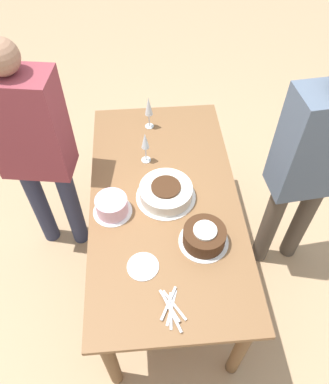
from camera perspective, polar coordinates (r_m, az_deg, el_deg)
ground_plane at (r=2.70m, az=0.00°, el=-10.80°), size 12.00×12.00×0.00m
dining_table at (r=2.16m, az=0.00°, el=-2.75°), size 1.59×0.82×0.75m
cake_center_white at (r=2.04m, az=0.21°, el=-0.02°), size 0.33×0.33×0.09m
cake_front_chocolate at (r=1.87m, az=6.07°, el=-6.75°), size 0.25×0.25×0.11m
cake_back_decorated at (r=1.99m, az=-8.03°, el=-2.12°), size 0.21×0.21×0.10m
wine_glass_near at (r=2.39m, az=-2.43°, el=12.79°), size 0.06×0.06×0.23m
wine_glass_far at (r=2.16m, az=-2.96°, el=7.59°), size 0.06×0.06×0.21m
dessert_plate_left at (r=1.84m, az=-3.30°, el=-11.26°), size 0.16×0.16×0.01m
fork_pile at (r=1.74m, az=1.03°, el=-17.22°), size 0.22×0.12×0.02m
person_cutting at (r=2.13m, az=21.58°, el=4.25°), size 0.26×0.42×1.57m
person_watching at (r=2.21m, az=-19.36°, el=6.80°), size 0.28×0.43×1.56m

